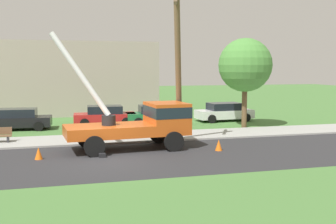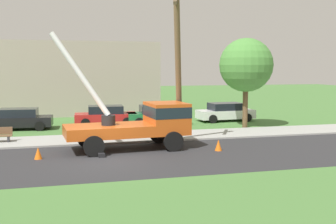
{
  "view_description": "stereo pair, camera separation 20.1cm",
  "coord_description": "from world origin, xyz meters",
  "px_view_note": "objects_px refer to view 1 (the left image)",
  "views": [
    {
      "loc": [
        -2.32,
        -18.61,
        4.2
      ],
      "look_at": [
        3.63,
        3.36,
        1.73
      ],
      "focal_mm": 44.4,
      "sensor_mm": 36.0,
      "label": 1
    },
    {
      "loc": [
        -2.12,
        -18.66,
        4.2
      ],
      "look_at": [
        3.63,
        3.36,
        1.73
      ],
      "focal_mm": 44.4,
      "sensor_mm": 36.0,
      "label": 2
    }
  ],
  "objects_px": {
    "traffic_cone_ahead": "(219,145)",
    "parked_sedan_black": "(17,119)",
    "parked_sedan_white": "(224,112)",
    "utility_truck": "(143,121)",
    "traffic_cone_behind": "(39,153)",
    "traffic_cone_curbside": "(168,139)",
    "roadside_tree_near": "(245,65)",
    "parked_sedan_green": "(156,115)",
    "parked_sedan_red": "(105,116)",
    "leaning_utility_pole": "(178,62)"
  },
  "relations": [
    {
      "from": "traffic_cone_ahead",
      "to": "parked_sedan_black",
      "type": "height_order",
      "value": "parked_sedan_black"
    },
    {
      "from": "traffic_cone_ahead",
      "to": "parked_sedan_white",
      "type": "distance_m",
      "value": 11.78
    },
    {
      "from": "utility_truck",
      "to": "traffic_cone_behind",
      "type": "bearing_deg",
      "value": -165.79
    },
    {
      "from": "traffic_cone_curbside",
      "to": "parked_sedan_white",
      "type": "height_order",
      "value": "parked_sedan_white"
    },
    {
      "from": "parked_sedan_black",
      "to": "roadside_tree_near",
      "type": "relative_size",
      "value": 0.73
    },
    {
      "from": "traffic_cone_curbside",
      "to": "parked_sedan_green",
      "type": "height_order",
      "value": "parked_sedan_green"
    },
    {
      "from": "traffic_cone_ahead",
      "to": "traffic_cone_curbside",
      "type": "height_order",
      "value": "same"
    },
    {
      "from": "traffic_cone_behind",
      "to": "traffic_cone_ahead",
      "type": "bearing_deg",
      "value": -1.8
    },
    {
      "from": "parked_sedan_white",
      "to": "roadside_tree_near",
      "type": "distance_m",
      "value": 5.08
    },
    {
      "from": "utility_truck",
      "to": "traffic_cone_ahead",
      "type": "relative_size",
      "value": 12.37
    },
    {
      "from": "utility_truck",
      "to": "traffic_cone_behind",
      "type": "distance_m",
      "value": 5.41
    },
    {
      "from": "parked_sedan_white",
      "to": "parked_sedan_green",
      "type": "bearing_deg",
      "value": -174.88
    },
    {
      "from": "traffic_cone_curbside",
      "to": "parked_sedan_black",
      "type": "xyz_separation_m",
      "value": [
        -8.44,
        7.71,
        0.43
      ]
    },
    {
      "from": "parked_sedan_white",
      "to": "roadside_tree_near",
      "type": "bearing_deg",
      "value": -90.24
    },
    {
      "from": "parked_sedan_green",
      "to": "traffic_cone_behind",
      "type": "bearing_deg",
      "value": -128.5
    },
    {
      "from": "traffic_cone_curbside",
      "to": "parked_sedan_white",
      "type": "xyz_separation_m",
      "value": [
        6.8,
        8.32,
        0.43
      ]
    },
    {
      "from": "parked_sedan_red",
      "to": "parked_sedan_white",
      "type": "bearing_deg",
      "value": -0.0
    },
    {
      "from": "utility_truck",
      "to": "parked_sedan_white",
      "type": "relative_size",
      "value": 1.55
    },
    {
      "from": "leaning_utility_pole",
      "to": "parked_sedan_white",
      "type": "distance_m",
      "value": 11.1
    },
    {
      "from": "utility_truck",
      "to": "parked_sedan_black",
      "type": "height_order",
      "value": "utility_truck"
    },
    {
      "from": "parked_sedan_black",
      "to": "roadside_tree_near",
      "type": "bearing_deg",
      "value": -11.03
    },
    {
      "from": "parked_sedan_black",
      "to": "parked_sedan_red",
      "type": "distance_m",
      "value": 5.96
    },
    {
      "from": "parked_sedan_black",
      "to": "roadside_tree_near",
      "type": "height_order",
      "value": "roadside_tree_near"
    },
    {
      "from": "parked_sedan_green",
      "to": "roadside_tree_near",
      "type": "bearing_deg",
      "value": -28.8
    },
    {
      "from": "parked_sedan_black",
      "to": "parked_sedan_white",
      "type": "bearing_deg",
      "value": 2.27
    },
    {
      "from": "traffic_cone_behind",
      "to": "parked_sedan_red",
      "type": "height_order",
      "value": "parked_sedan_red"
    },
    {
      "from": "utility_truck",
      "to": "traffic_cone_curbside",
      "type": "bearing_deg",
      "value": 27.99
    },
    {
      "from": "traffic_cone_ahead",
      "to": "parked_sedan_green",
      "type": "xyz_separation_m",
      "value": [
        -0.78,
        10.23,
        0.43
      ]
    },
    {
      "from": "parked_sedan_white",
      "to": "roadside_tree_near",
      "type": "height_order",
      "value": "roadside_tree_near"
    },
    {
      "from": "leaning_utility_pole",
      "to": "parked_sedan_black",
      "type": "distance_m",
      "value": 12.44
    },
    {
      "from": "parked_sedan_green",
      "to": "parked_sedan_red",
      "type": "bearing_deg",
      "value": 172.29
    },
    {
      "from": "utility_truck",
      "to": "roadside_tree_near",
      "type": "xyz_separation_m",
      "value": [
        8.38,
        5.59,
        2.91
      ]
    },
    {
      "from": "traffic_cone_behind",
      "to": "roadside_tree_near",
      "type": "relative_size",
      "value": 0.09
    },
    {
      "from": "utility_truck",
      "to": "parked_sedan_white",
      "type": "xyz_separation_m",
      "value": [
        8.39,
        9.16,
        -0.7
      ]
    },
    {
      "from": "parked_sedan_black",
      "to": "leaning_utility_pole",
      "type": "bearing_deg",
      "value": -40.84
    },
    {
      "from": "parked_sedan_red",
      "to": "parked_sedan_white",
      "type": "relative_size",
      "value": 1.01
    },
    {
      "from": "leaning_utility_pole",
      "to": "traffic_cone_behind",
      "type": "bearing_deg",
      "value": -163.85
    },
    {
      "from": "leaning_utility_pole",
      "to": "parked_sedan_red",
      "type": "relative_size",
      "value": 1.93
    },
    {
      "from": "traffic_cone_ahead",
      "to": "traffic_cone_curbside",
      "type": "xyz_separation_m",
      "value": [
        -1.99,
        2.42,
        0.0
      ]
    },
    {
      "from": "traffic_cone_behind",
      "to": "parked_sedan_black",
      "type": "height_order",
      "value": "parked_sedan_black"
    },
    {
      "from": "roadside_tree_near",
      "to": "parked_sedan_green",
      "type": "bearing_deg",
      "value": 151.2
    },
    {
      "from": "parked_sedan_black",
      "to": "parked_sedan_green",
      "type": "relative_size",
      "value": 1.01
    },
    {
      "from": "parked_sedan_red",
      "to": "roadside_tree_near",
      "type": "height_order",
      "value": "roadside_tree_near"
    },
    {
      "from": "utility_truck",
      "to": "parked_sedan_black",
      "type": "xyz_separation_m",
      "value": [
        -6.85,
        8.56,
        -0.7
      ]
    },
    {
      "from": "roadside_tree_near",
      "to": "parked_sedan_red",
      "type": "bearing_deg",
      "value": 158.97
    },
    {
      "from": "traffic_cone_curbside",
      "to": "parked_sedan_white",
      "type": "distance_m",
      "value": 10.76
    },
    {
      "from": "traffic_cone_ahead",
      "to": "parked_sedan_red",
      "type": "xyz_separation_m",
      "value": [
        -4.49,
        10.74,
        0.43
      ]
    },
    {
      "from": "traffic_cone_curbside",
      "to": "traffic_cone_ahead",
      "type": "bearing_deg",
      "value": -50.58
    },
    {
      "from": "traffic_cone_ahead",
      "to": "parked_sedan_black",
      "type": "bearing_deg",
      "value": 135.81
    },
    {
      "from": "leaning_utility_pole",
      "to": "parked_sedan_black",
      "type": "bearing_deg",
      "value": 139.16
    }
  ]
}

